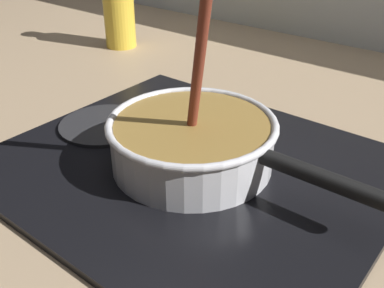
% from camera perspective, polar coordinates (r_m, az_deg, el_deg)
% --- Properties ---
extents(ground, '(2.40, 1.60, 0.04)m').
position_cam_1_polar(ground, '(0.74, -11.67, -2.40)').
color(ground, '#9E8466').
extents(hob_plate, '(0.56, 0.48, 0.01)m').
position_cam_1_polar(hob_plate, '(0.67, 0.00, -2.98)').
color(hob_plate, black).
rests_on(hob_plate, ground).
extents(burner_ring, '(0.16, 0.16, 0.01)m').
position_cam_1_polar(burner_ring, '(0.66, 0.00, -2.25)').
color(burner_ring, '#592D0C').
rests_on(burner_ring, hob_plate).
extents(spare_burner, '(0.15, 0.15, 0.01)m').
position_cam_1_polar(spare_burner, '(0.78, -11.14, 2.43)').
color(spare_burner, '#262628').
rests_on(spare_burner, hob_plate).
extents(cooking_pan, '(0.40, 0.24, 0.34)m').
position_cam_1_polar(cooking_pan, '(0.64, 0.14, 0.40)').
color(cooking_pan, silver).
rests_on(cooking_pan, hob_plate).
extents(oil_bottle, '(0.08, 0.08, 0.25)m').
position_cam_1_polar(oil_bottle, '(1.20, -9.34, 16.94)').
color(oil_bottle, gold).
rests_on(oil_bottle, ground).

